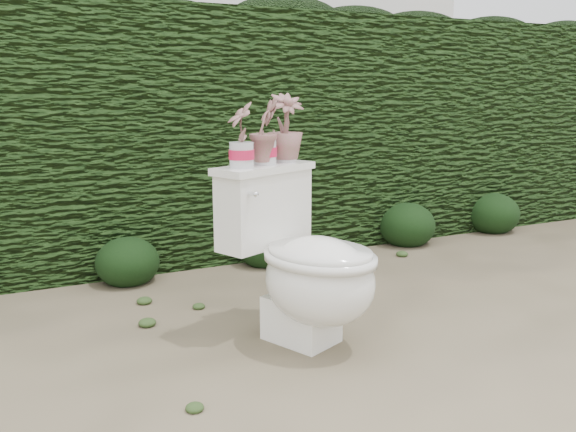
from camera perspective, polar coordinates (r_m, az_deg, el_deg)
name	(u,v)px	position (r m, az deg, el deg)	size (l,w,h in m)	color
ground	(276,329)	(2.92, -1.10, -10.55)	(60.00, 60.00, 0.00)	gray
hedge	(176,135)	(4.21, -10.43, 7.43)	(8.00, 1.00, 1.60)	#244115
house_wall	(125,19)	(8.67, -15.03, 17.37)	(8.00, 3.50, 4.00)	silver
toilet	(305,265)	(2.67, 1.59, -4.61)	(0.68, 0.80, 0.78)	white
potted_plant_left	(241,137)	(2.62, -4.40, 7.39)	(0.14, 0.09, 0.27)	#2E7424
potted_plant_center	(264,133)	(2.73, -2.22, 7.77)	(0.16, 0.13, 0.28)	#2E7424
potted_plant_right	(285,129)	(2.83, -0.26, 8.10)	(0.17, 0.17, 0.30)	#2E7424
liriope_clump_2	(127,257)	(3.67, -14.81, -3.77)	(0.37, 0.37, 0.30)	black
liriope_clump_3	(266,242)	(3.91, -2.12, -2.43)	(0.36, 0.36, 0.29)	black
liriope_clump_4	(407,221)	(4.50, 11.06, -0.50)	(0.41, 0.41, 0.33)	black
liriope_clump_5	(493,210)	(5.08, 18.60, 0.53)	(0.42, 0.42, 0.33)	black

